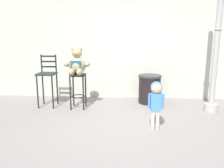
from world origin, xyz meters
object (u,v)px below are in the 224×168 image
object	(u,v)px
lamppost	(216,56)
trash_bin	(149,89)
bar_stool_with_teddy	(78,84)
teddy_bear	(77,64)
bar_chair_empty	(47,77)
child_walking	(156,95)

from	to	relation	value
lamppost	trash_bin	bearing A→B (deg)	154.94
bar_stool_with_teddy	trash_bin	bearing A→B (deg)	17.53
teddy_bear	bar_chair_empty	xyz separation A→B (m)	(-0.74, 0.15, -0.31)
trash_bin	lamppost	bearing A→B (deg)	-25.06
child_walking	lamppost	distance (m)	1.82
bar_stool_with_teddy	teddy_bear	bearing A→B (deg)	-90.00
teddy_bear	trash_bin	distance (m)	1.88
child_walking	trash_bin	xyz separation A→B (m)	(0.06, 1.68, -0.28)
lamppost	teddy_bear	bearing A→B (deg)	179.17
child_walking	trash_bin	world-z (taller)	child_walking
teddy_bear	bar_chair_empty	bearing A→B (deg)	168.82
teddy_bear	bar_stool_with_teddy	bearing A→B (deg)	90.00
bar_stool_with_teddy	teddy_bear	distance (m)	0.45
bar_stool_with_teddy	bar_chair_empty	world-z (taller)	bar_chair_empty
teddy_bear	bar_chair_empty	world-z (taller)	teddy_bear
teddy_bear	lamppost	bearing A→B (deg)	-0.83
child_walking	lamppost	world-z (taller)	lamppost
bar_stool_with_teddy	trash_bin	world-z (taller)	bar_stool_with_teddy
child_walking	trash_bin	distance (m)	1.70
bar_stool_with_teddy	bar_chair_empty	distance (m)	0.76
child_walking	bar_chair_empty	world-z (taller)	bar_chair_empty
trash_bin	bar_chair_empty	size ratio (longest dim) A/B	0.58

